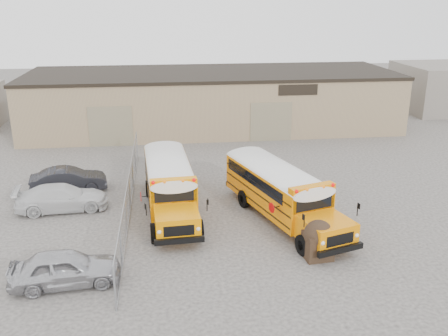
{
  "coord_description": "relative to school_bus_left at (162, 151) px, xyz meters",
  "views": [
    {
      "loc": [
        -4.05,
        -21.35,
        10.48
      ],
      "look_at": [
        -0.91,
        4.36,
        1.6
      ],
      "focal_mm": 40.0,
      "sensor_mm": 36.0,
      "label": 1
    }
  ],
  "objects": [
    {
      "name": "car_white",
      "position": [
        -5.2,
        -4.95,
        -0.85
      ],
      "size": [
        4.81,
        2.35,
        1.35
      ],
      "primitive_type": "imported",
      "rotation": [
        0.0,
        0.0,
        1.67
      ],
      "color": "silver",
      "rests_on": "ground"
    },
    {
      "name": "chainlink_fence",
      "position": [
        -1.73,
        -5.32,
        -0.62
      ],
      "size": [
        0.07,
        18.07,
        1.81
      ],
      "color": "gray",
      "rests_on": "ground"
    },
    {
      "name": "warehouse",
      "position": [
        4.27,
        11.68,
        0.85
      ],
      "size": [
        30.2,
        10.2,
        4.67
      ],
      "color": "#97835D",
      "rests_on": "ground"
    },
    {
      "name": "school_bus_right",
      "position": [
        4.13,
        -1.96,
        0.02
      ],
      "size": [
        4.83,
        9.38,
        2.67
      ],
      "color": "orange",
      "rests_on": "ground"
    },
    {
      "name": "car_silver",
      "position": [
        -3.76,
        -12.33,
        -0.82
      ],
      "size": [
        4.28,
        2.07,
        1.41
      ],
      "primitive_type": "imported",
      "rotation": [
        0.0,
        0.0,
        1.67
      ],
      "color": "#B6B6BB",
      "rests_on": "ground"
    },
    {
      "name": "ground",
      "position": [
        4.27,
        -8.32,
        -1.52
      ],
      "size": [
        120.0,
        120.0,
        0.0
      ],
      "primitive_type": "plane",
      "color": "#3F3B39",
      "rests_on": "ground"
    },
    {
      "name": "school_bus_left",
      "position": [
        0.0,
        0.0,
        0.0
      ],
      "size": [
        2.86,
        9.12,
        2.63
      ],
      "color": "orange",
      "rests_on": "ground"
    },
    {
      "name": "tarp_bundle",
      "position": [
        6.43,
        -11.48,
        -0.65
      ],
      "size": [
        1.26,
        1.26,
        1.71
      ],
      "color": "black",
      "rests_on": "ground"
    },
    {
      "name": "car_dark",
      "position": [
        -5.31,
        -2.32,
        -0.83
      ],
      "size": [
        4.36,
        2.1,
        1.38
      ],
      "primitive_type": "imported",
      "rotation": [
        0.0,
        0.0,
        1.73
      ],
      "color": "black",
      "rests_on": "ground"
    }
  ]
}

